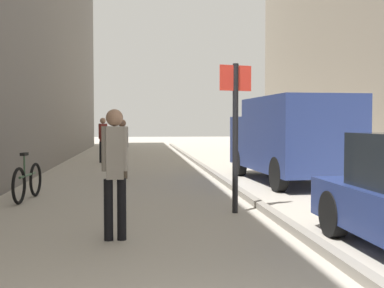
% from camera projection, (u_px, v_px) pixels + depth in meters
% --- Properties ---
extents(ground_plane, '(80.00, 80.00, 0.00)m').
position_uv_depth(ground_plane, '(161.00, 178.00, 14.14)').
color(ground_plane, '#A8A093').
extents(kerb_strip, '(0.16, 40.00, 0.12)m').
position_uv_depth(kerb_strip, '(216.00, 175.00, 14.31)').
color(kerb_strip, gray).
rests_on(kerb_strip, ground_plane).
extents(pedestrian_main_foreground, '(0.33, 0.22, 1.67)m').
position_uv_depth(pedestrian_main_foreground, '(122.00, 144.00, 13.92)').
color(pedestrian_main_foreground, brown).
rests_on(pedestrian_main_foreground, ground_plane).
extents(pedestrian_mid_block, '(0.34, 0.26, 1.76)m').
position_uv_depth(pedestrian_mid_block, '(103.00, 137.00, 19.45)').
color(pedestrian_mid_block, black).
rests_on(pedestrian_mid_block, ground_plane).
extents(pedestrian_far_crossing, '(0.35, 0.23, 1.76)m').
position_uv_depth(pedestrian_far_crossing, '(115.00, 165.00, 6.63)').
color(pedestrian_far_crossing, black).
rests_on(pedestrian_far_crossing, ground_plane).
extents(delivery_van, '(2.24, 5.08, 2.22)m').
position_uv_depth(delivery_van, '(290.00, 137.00, 13.05)').
color(delivery_van, navy).
rests_on(delivery_van, ground_plane).
extents(street_sign_post, '(0.58, 0.20, 2.60)m').
position_uv_depth(street_sign_post, '(235.00, 125.00, 8.63)').
color(street_sign_post, black).
rests_on(street_sign_post, ground_plane).
extents(bicycle_leaning, '(0.24, 1.77, 0.98)m').
position_uv_depth(bicycle_leaning, '(28.00, 181.00, 10.09)').
color(bicycle_leaning, black).
rests_on(bicycle_leaning, ground_plane).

